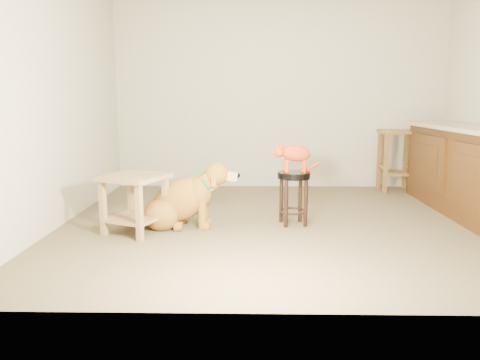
{
  "coord_description": "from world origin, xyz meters",
  "views": [
    {
      "loc": [
        -0.42,
        -4.51,
        1.22
      ],
      "look_at": [
        -0.5,
        -0.1,
        0.45
      ],
      "focal_mm": 35.0,
      "sensor_mm": 36.0,
      "label": 1
    }
  ],
  "objects_px": {
    "golden_retriever": "(182,201)",
    "tabby_kitten": "(293,154)",
    "side_table": "(135,195)",
    "wood_stool": "(396,159)",
    "padded_stool": "(294,187)"
  },
  "relations": [
    {
      "from": "wood_stool",
      "to": "padded_stool",
      "type": "bearing_deg",
      "value": -131.15
    },
    {
      "from": "wood_stool",
      "to": "side_table",
      "type": "relative_size",
      "value": 1.19
    },
    {
      "from": "wood_stool",
      "to": "tabby_kitten",
      "type": "distance_m",
      "value": 2.34
    },
    {
      "from": "padded_stool",
      "to": "golden_retriever",
      "type": "relative_size",
      "value": 0.49
    },
    {
      "from": "side_table",
      "to": "wood_stool",
      "type": "bearing_deg",
      "value": 34.49
    },
    {
      "from": "padded_stool",
      "to": "tabby_kitten",
      "type": "distance_m",
      "value": 0.32
    },
    {
      "from": "golden_retriever",
      "to": "side_table",
      "type": "bearing_deg",
      "value": -150.55
    },
    {
      "from": "wood_stool",
      "to": "side_table",
      "type": "xyz_separation_m",
      "value": [
        -3.0,
        -2.06,
        -0.07
      ]
    },
    {
      "from": "side_table",
      "to": "tabby_kitten",
      "type": "distance_m",
      "value": 1.54
    },
    {
      "from": "padded_stool",
      "to": "side_table",
      "type": "distance_m",
      "value": 1.51
    },
    {
      "from": "golden_retriever",
      "to": "tabby_kitten",
      "type": "height_order",
      "value": "tabby_kitten"
    },
    {
      "from": "side_table",
      "to": "golden_retriever",
      "type": "distance_m",
      "value": 0.46
    },
    {
      "from": "tabby_kitten",
      "to": "side_table",
      "type": "bearing_deg",
      "value": -177.47
    },
    {
      "from": "padded_stool",
      "to": "wood_stool",
      "type": "height_order",
      "value": "wood_stool"
    },
    {
      "from": "padded_stool",
      "to": "golden_retriever",
      "type": "bearing_deg",
      "value": -174.13
    }
  ]
}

